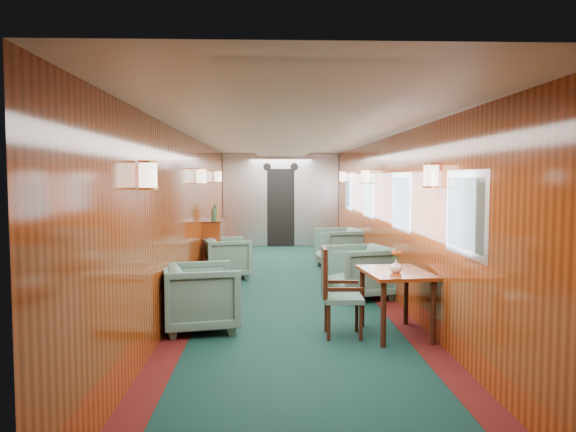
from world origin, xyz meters
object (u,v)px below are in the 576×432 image
object	(u,v)px
dining_table	(396,281)
side_chair	(335,288)
credenza	(214,245)
armchair_left_far	(227,258)
armchair_right_near	(360,272)
armchair_right_far	(340,248)
armchair_left_near	(201,297)

from	to	relation	value
dining_table	side_chair	bearing A→B (deg)	175.51
credenza	armchair_left_far	distance (m)	0.65
dining_table	armchair_right_near	world-z (taller)	armchair_right_near
armchair_right_near	armchair_right_far	xyz separation A→B (m)	(0.05, 2.77, 0.00)
credenza	armchair_left_far	size ratio (longest dim) A/B	1.62
side_chair	armchair_right_near	world-z (taller)	side_chair
armchair_left_near	armchair_right_far	xyz separation A→B (m)	(2.20, 4.46, 0.00)
credenza	armchair_left_near	distance (m)	4.00
dining_table	armchair_left_far	xyz separation A→B (m)	(-2.17, 3.72, -0.26)
side_chair	armchair_right_far	world-z (taller)	side_chair
armchair_left_near	credenza	bearing A→B (deg)	-9.15
armchair_right_near	armchair_right_far	bearing A→B (deg)	163.95
armchair_left_far	armchair_right_far	xyz separation A→B (m)	(2.15, 1.03, 0.03)
side_chair	armchair_left_near	bearing A→B (deg)	169.99
dining_table	armchair_right_near	distance (m)	1.99
side_chair	armchair_right_near	xyz separation A→B (m)	(0.62, 1.99, -0.15)
armchair_left_far	armchair_right_near	xyz separation A→B (m)	(2.09, -1.74, 0.03)
side_chair	armchair_right_near	bearing A→B (deg)	74.26
side_chair	credenza	bearing A→B (deg)	113.66
side_chair	armchair_left_near	distance (m)	1.57
armchair_left_far	armchair_right_far	distance (m)	2.38
credenza	armchair_left_far	xyz separation A→B (m)	(0.28, -0.57, -0.15)
armchair_left_near	armchair_right_near	distance (m)	2.73
credenza	armchair_left_far	bearing A→B (deg)	-63.90
credenza	armchair_right_near	size ratio (longest dim) A/B	1.49
armchair_left_far	armchair_right_near	world-z (taller)	armchair_right_near
armchair_left_far	armchair_right_far	size ratio (longest dim) A/B	0.91
credenza	armchair_right_far	world-z (taller)	credenza
armchair_right_far	credenza	bearing A→B (deg)	-91.03
dining_table	armchair_right_far	bearing A→B (deg)	84.47
credenza	armchair_right_far	size ratio (longest dim) A/B	1.48
armchair_right_near	armchair_left_far	bearing A→B (deg)	-144.65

